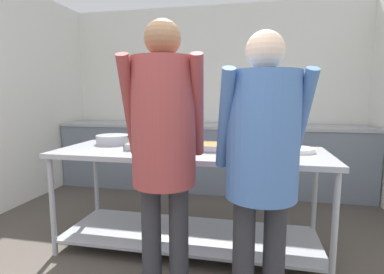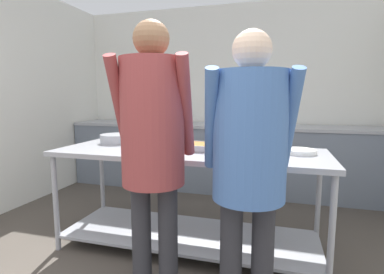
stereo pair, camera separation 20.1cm
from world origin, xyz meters
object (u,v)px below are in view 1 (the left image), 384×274
(serving_tray_vegetables, at_px, (253,146))
(plate_stack, at_px, (299,150))
(guest_serving_right, at_px, (164,138))
(guest_serving_left, at_px, (262,151))
(sauce_pan, at_px, (113,139))
(water_bottle, at_px, (162,115))
(serving_tray_roast, at_px, (202,147))
(serving_tray_greens, at_px, (152,146))

(serving_tray_vegetables, distance_m, plate_stack, 0.38)
(guest_serving_right, bearing_deg, guest_serving_left, 1.10)
(sauce_pan, xyz_separation_m, water_bottle, (0.03, 1.47, 0.14))
(sauce_pan, relative_size, serving_tray_roast, 1.21)
(sauce_pan, bearing_deg, guest_serving_left, -34.74)
(serving_tray_greens, xyz_separation_m, water_bottle, (-0.44, 1.67, 0.16))
(sauce_pan, height_order, water_bottle, water_bottle)
(guest_serving_left, height_order, guest_serving_right, guest_serving_right)
(serving_tray_roast, bearing_deg, plate_stack, 3.71)
(guest_serving_left, relative_size, water_bottle, 6.33)
(plate_stack, distance_m, guest_serving_right, 1.25)
(serving_tray_roast, relative_size, guest_serving_left, 0.22)
(guest_serving_left, bearing_deg, serving_tray_roast, 120.66)
(serving_tray_greens, bearing_deg, serving_tray_vegetables, 11.84)
(serving_tray_greens, relative_size, serving_tray_vegetables, 0.99)
(guest_serving_right, distance_m, water_bottle, 2.56)
(serving_tray_greens, distance_m, plate_stack, 1.23)
(serving_tray_greens, xyz_separation_m, plate_stack, (1.22, 0.11, -0.01))
(serving_tray_roast, relative_size, guest_serving_right, 0.21)
(sauce_pan, xyz_separation_m, serving_tray_greens, (0.47, -0.20, -0.02))
(serving_tray_vegetables, bearing_deg, plate_stack, -10.73)
(serving_tray_greens, height_order, serving_tray_vegetables, same)
(plate_stack, distance_m, water_bottle, 2.29)
(sauce_pan, bearing_deg, water_bottle, 88.95)
(guest_serving_right, bearing_deg, serving_tray_vegetables, 61.34)
(serving_tray_greens, xyz_separation_m, guest_serving_left, (0.91, -0.75, 0.12))
(guest_serving_left, height_order, water_bottle, guest_serving_left)
(plate_stack, height_order, guest_serving_left, guest_serving_left)
(sauce_pan, height_order, guest_serving_right, guest_serving_right)
(guest_serving_right, relative_size, water_bottle, 6.64)
(serving_tray_roast, bearing_deg, water_bottle, 118.17)
(guest_serving_left, bearing_deg, sauce_pan, 145.26)
(guest_serving_left, bearing_deg, serving_tray_greens, 140.40)
(serving_tray_roast, height_order, plate_stack, serving_tray_roast)
(serving_tray_roast, bearing_deg, guest_serving_right, -95.93)
(guest_serving_left, xyz_separation_m, guest_serving_right, (-0.56, -0.01, 0.06))
(serving_tray_vegetables, bearing_deg, serving_tray_greens, -168.16)
(water_bottle, bearing_deg, plate_stack, -43.25)
(serving_tray_vegetables, relative_size, guest_serving_right, 0.23)
(serving_tray_vegetables, height_order, guest_serving_right, guest_serving_right)
(sauce_pan, xyz_separation_m, serving_tray_vegetables, (1.32, -0.02, -0.02))
(guest_serving_left, distance_m, water_bottle, 2.77)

